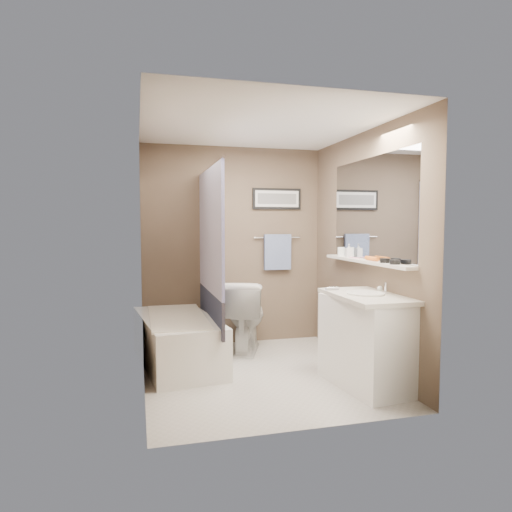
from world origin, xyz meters
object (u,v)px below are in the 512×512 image
object	(u,v)px
vanity	(367,342)
glass_jar	(341,252)
candle_bowl_far	(385,261)
bathtub	(178,341)
candle_bowl_near	(395,262)
toilet	(245,316)
hair_brush_front	(372,259)
soap_bottle	(349,251)

from	to	relation	value
vanity	glass_jar	world-z (taller)	glass_jar
candle_bowl_far	glass_jar	bearing A→B (deg)	90.00
bathtub	candle_bowl_near	size ratio (longest dim) A/B	16.67
bathtub	toilet	size ratio (longest dim) A/B	1.82
vanity	hair_brush_front	world-z (taller)	hair_brush_front
bathtub	hair_brush_front	bearing A→B (deg)	-32.01
glass_jar	soap_bottle	bearing A→B (deg)	-90.00
glass_jar	soap_bottle	xyz separation A→B (m)	(0.00, -0.19, 0.02)
bathtub	toilet	bearing A→B (deg)	14.36
toilet	hair_brush_front	distance (m)	1.67
bathtub	vanity	xyz separation A→B (m)	(1.60, -1.08, 0.15)
vanity	glass_jar	size ratio (longest dim) A/B	9.00
candle_bowl_far	soap_bottle	world-z (taller)	soap_bottle
candle_bowl_near	glass_jar	xyz separation A→B (m)	(0.00, 1.08, 0.03)
bathtub	candle_bowl_near	bearing A→B (deg)	-41.82
hair_brush_front	glass_jar	size ratio (longest dim) A/B	2.20
glass_jar	bathtub	bearing A→B (deg)	175.66
candle_bowl_near	hair_brush_front	world-z (taller)	hair_brush_front
glass_jar	toilet	bearing A→B (deg)	155.30
toilet	candle_bowl_far	size ratio (longest dim) A/B	9.15
bathtub	glass_jar	xyz separation A→B (m)	(1.79, -0.14, 0.92)
vanity	candle_bowl_far	size ratio (longest dim) A/B	10.00
candle_bowl_near	soap_bottle	bearing A→B (deg)	90.00
candle_bowl_near	candle_bowl_far	bearing A→B (deg)	90.00
candle_bowl_far	hair_brush_front	world-z (taller)	hair_brush_front
candle_bowl_near	candle_bowl_far	distance (m)	0.17
candle_bowl_far	soap_bottle	xyz separation A→B (m)	(0.00, 0.73, 0.05)
vanity	soap_bottle	world-z (taller)	soap_bottle
soap_bottle	hair_brush_front	bearing A→B (deg)	-90.00
candle_bowl_far	soap_bottle	distance (m)	0.73
toilet	soap_bottle	size ratio (longest dim) A/B	5.80
candle_bowl_far	hair_brush_front	xyz separation A→B (m)	(0.00, 0.24, 0.00)
candle_bowl_far	candle_bowl_near	bearing A→B (deg)	-90.00
candle_bowl_near	toilet	bearing A→B (deg)	122.81
candle_bowl_near	candle_bowl_far	xyz separation A→B (m)	(0.00, 0.17, 0.00)
hair_brush_front	bathtub	bearing A→B (deg)	155.56
bathtub	hair_brush_front	world-z (taller)	hair_brush_front
hair_brush_front	glass_jar	world-z (taller)	glass_jar
vanity	bathtub	bearing A→B (deg)	139.14
toilet	glass_jar	xyz separation A→B (m)	(0.99, -0.46, 0.75)
candle_bowl_far	glass_jar	xyz separation A→B (m)	(0.00, 0.91, 0.03)
toilet	soap_bottle	world-z (taller)	soap_bottle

